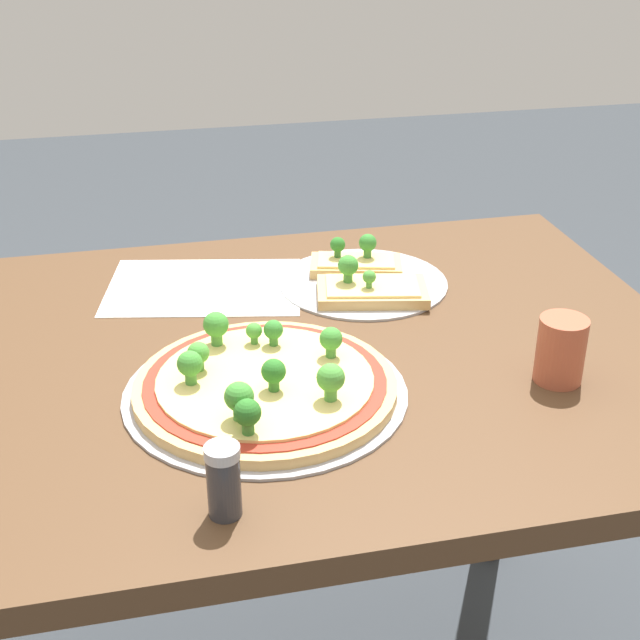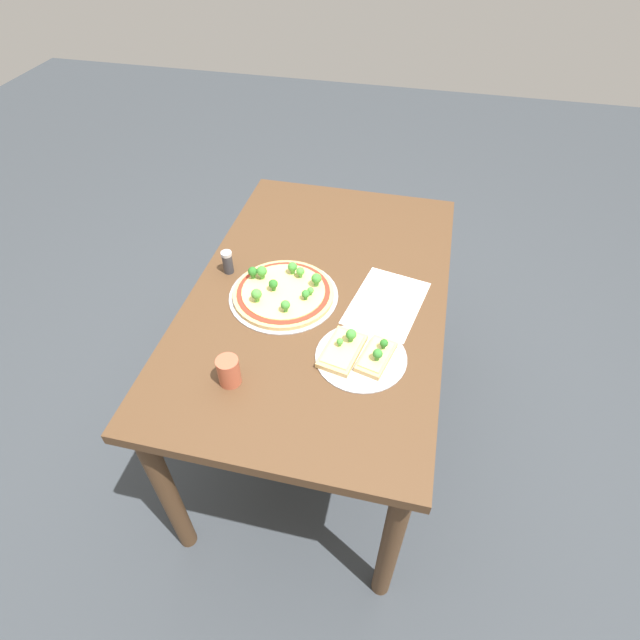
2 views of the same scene
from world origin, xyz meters
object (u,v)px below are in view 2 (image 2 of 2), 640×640
pizza_tray_whole (283,292)px  pizza_tray_slice (358,353)px  drinking_cup (229,371)px  dining_table (319,313)px  condiment_shaker (228,262)px

pizza_tray_whole → pizza_tray_slice: size_ratio=1.34×
pizza_tray_whole → drinking_cup: size_ratio=4.09×
pizza_tray_slice → dining_table: bearing=34.7°
pizza_tray_whole → condiment_shaker: size_ratio=4.31×
pizza_tray_slice → drinking_cup: 0.37m
condiment_shaker → drinking_cup: bearing=-159.1°
pizza_tray_slice → condiment_shaker: size_ratio=3.22×
drinking_cup → condiment_shaker: bearing=20.9°
drinking_cup → dining_table: bearing=-20.2°
drinking_cup → condiment_shaker: 0.48m
pizza_tray_slice → drinking_cup: bearing=117.4°
dining_table → condiment_shaker: 0.36m
drinking_cup → condiment_shaker: (0.45, 0.17, -0.00)m
dining_table → condiment_shaker: (0.03, 0.32, 0.14)m
condiment_shaker → pizza_tray_whole: bearing=-109.3°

